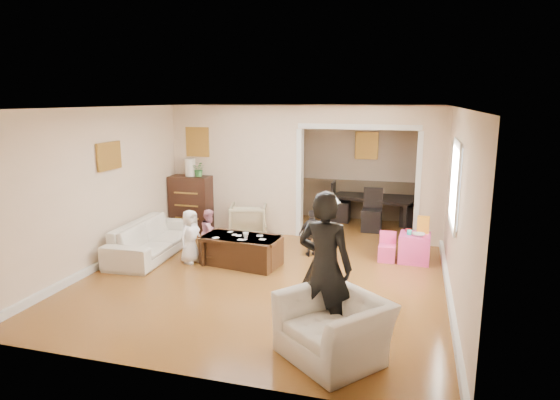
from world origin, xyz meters
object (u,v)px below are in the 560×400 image
(armchair_front, at_px, (334,328))
(coffee_cup, at_px, (246,235))
(play_table, at_px, (414,248))
(dining_table, at_px, (374,210))
(sofa, at_px, (152,239))
(dresser, at_px, (192,203))
(coffee_table, at_px, (241,250))
(table_lamp, at_px, (190,167))
(cyan_cup, at_px, (409,232))
(child_toddler, at_px, (312,233))
(child_kneel_b, at_px, (210,232))
(armchair_back, at_px, (249,220))
(child_kneel_a, at_px, (191,236))
(adult_person, at_px, (325,267))

(armchair_front, xyz_separation_m, coffee_cup, (-1.88, 2.47, 0.19))
(play_table, height_order, dining_table, dining_table)
(sofa, xyz_separation_m, dresser, (-0.06, 1.71, 0.28))
(coffee_table, height_order, play_table, play_table)
(armchair_front, xyz_separation_m, table_lamp, (-3.73, 4.26, 1.00))
(coffee_table, relative_size, cyan_cup, 16.00)
(table_lamp, xyz_separation_m, child_toddler, (2.80, -0.99, -0.92))
(dining_table, distance_m, child_kneel_b, 4.00)
(sofa, distance_m, play_table, 4.57)
(dining_table, height_order, child_kneel_b, child_kneel_b)
(play_table, bearing_deg, dining_table, 110.11)
(armchair_back, bearing_deg, child_toddler, 135.79)
(coffee_cup, bearing_deg, sofa, 177.43)
(play_table, xyz_separation_m, child_kneel_a, (-3.64, -1.08, 0.21))
(armchair_front, height_order, coffee_table, armchair_front)
(sofa, relative_size, table_lamp, 5.73)
(armchair_back, bearing_deg, table_lamp, -19.42)
(armchair_front, relative_size, child_kneel_a, 1.15)
(child_kneel_a, bearing_deg, table_lamp, 44.80)
(armchair_front, xyz_separation_m, cyan_cup, (0.71, 3.40, 0.18))
(table_lamp, bearing_deg, armchair_front, -48.81)
(coffee_table, bearing_deg, dining_table, 60.18)
(armchair_back, height_order, cyan_cup, armchair_back)
(table_lamp, distance_m, adult_person, 5.29)
(child_kneel_b, bearing_deg, armchair_front, -147.06)
(cyan_cup, xyz_separation_m, child_kneel_b, (-3.39, -0.58, -0.11))
(child_toddler, bearing_deg, armchair_back, -60.82)
(cyan_cup, height_order, child_kneel_b, child_kneel_b)
(sofa, bearing_deg, play_table, -81.31)
(coffee_table, distance_m, child_kneel_a, 0.89)
(armchair_back, relative_size, child_toddler, 0.88)
(armchair_back, bearing_deg, sofa, 37.87)
(coffee_table, xyz_separation_m, coffee_cup, (0.10, -0.05, 0.29))
(table_lamp, distance_m, coffee_cup, 2.70)
(armchair_back, xyz_separation_m, child_toddler, (1.49, -0.87, 0.08))
(dresser, bearing_deg, sofa, -87.92)
(dresser, relative_size, child_toddler, 1.40)
(dining_table, distance_m, child_kneel_a, 4.45)
(coffee_cup, distance_m, child_kneel_a, 0.96)
(table_lamp, bearing_deg, play_table, -10.18)
(coffee_cup, bearing_deg, armchair_front, -52.72)
(coffee_cup, height_order, cyan_cup, coffee_cup)
(table_lamp, relative_size, play_table, 0.72)
(coffee_table, relative_size, play_table, 2.55)
(coffee_table, bearing_deg, armchair_back, 105.24)
(table_lamp, xyz_separation_m, cyan_cup, (4.44, -0.87, -0.81))
(cyan_cup, bearing_deg, play_table, 26.57)
(child_toddler, bearing_deg, adult_person, 73.98)
(dresser, xyz_separation_m, child_kneel_b, (1.05, -1.44, -0.16))
(sofa, relative_size, child_kneel_a, 2.26)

